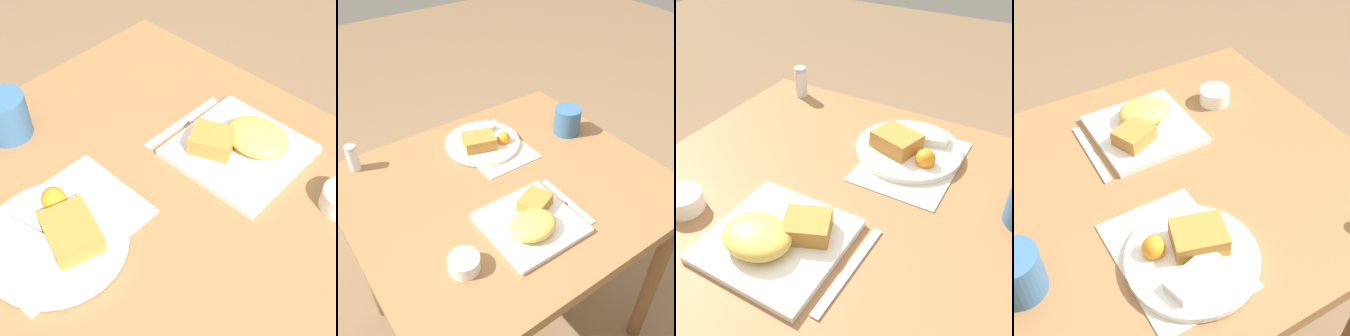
% 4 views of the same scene
% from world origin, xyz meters
% --- Properties ---
extents(ground_plane, '(8.00, 8.00, 0.00)m').
position_xyz_m(ground_plane, '(0.00, 0.00, 0.00)').
color(ground_plane, '#846647').
extents(dining_table, '(0.90, 0.79, 0.75)m').
position_xyz_m(dining_table, '(0.00, 0.00, 0.65)').
color(dining_table, olive).
rests_on(dining_table, ground_plane).
extents(menu_card, '(0.20, 0.27, 0.00)m').
position_xyz_m(menu_card, '(0.07, 0.18, 0.75)').
color(menu_card, beige).
rests_on(menu_card, dining_table).
extents(plate_square_near, '(0.23, 0.23, 0.06)m').
position_xyz_m(plate_square_near, '(-0.04, -0.18, 0.77)').
color(plate_square_near, white).
rests_on(plate_square_near, dining_table).
extents(plate_oval_far, '(0.25, 0.25, 0.05)m').
position_xyz_m(plate_oval_far, '(0.05, 0.20, 0.77)').
color(plate_oval_far, white).
rests_on(plate_oval_far, menu_card).
extents(sauce_ramekin, '(0.08, 0.08, 0.04)m').
position_xyz_m(sauce_ramekin, '(-0.25, -0.19, 0.77)').
color(sauce_ramekin, white).
rests_on(sauce_ramekin, dining_table).
extents(salt_shaker, '(0.04, 0.04, 0.09)m').
position_xyz_m(salt_shaker, '(-0.34, 0.33, 0.79)').
color(salt_shaker, white).
rests_on(salt_shaker, dining_table).
extents(butter_knife, '(0.02, 0.21, 0.00)m').
position_xyz_m(butter_knife, '(0.10, -0.16, 0.75)').
color(butter_knife, silver).
rests_on(butter_knife, dining_table).
extents(coffee_mug, '(0.09, 0.09, 0.09)m').
position_xyz_m(coffee_mug, '(0.33, 0.11, 0.80)').
color(coffee_mug, '#386693').
rests_on(coffee_mug, dining_table).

